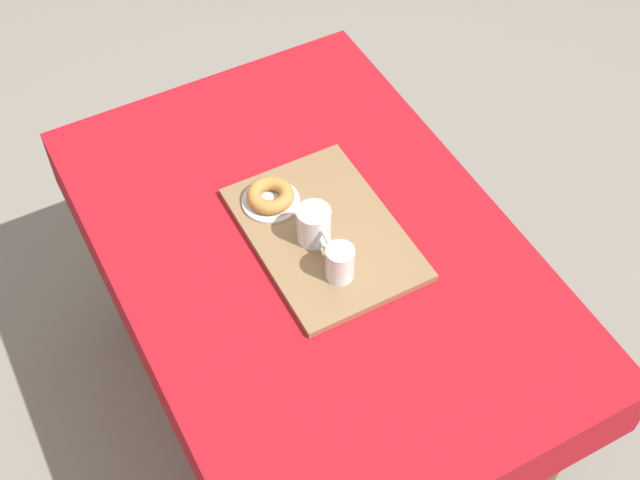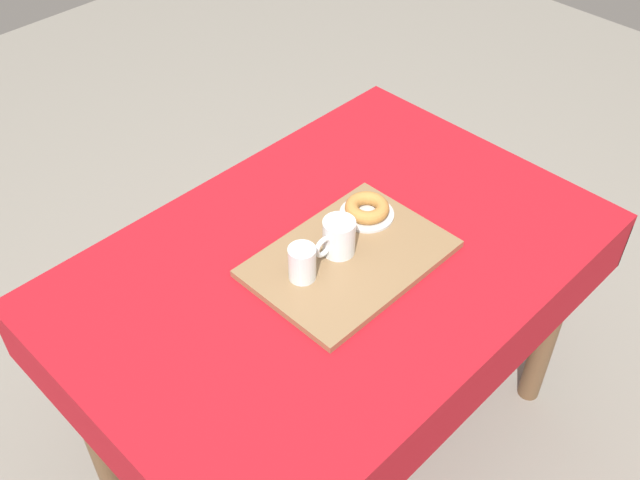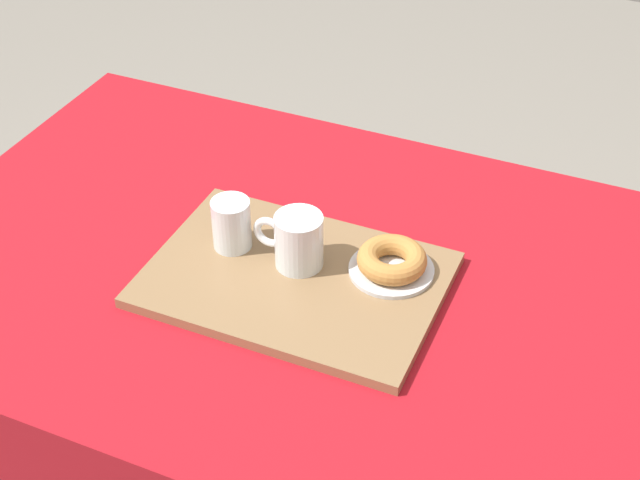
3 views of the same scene
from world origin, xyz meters
name	(u,v)px [view 2 (image 2 of 3)]	position (x,y,z in m)	size (l,w,h in m)	color
ground_plane	(330,433)	(0.00, 0.00, 0.00)	(6.00, 6.00, 0.00)	gray
dining_table	(332,289)	(0.00, 0.00, 0.62)	(1.26, 0.85, 0.73)	#A8141E
serving_tray	(349,258)	(-0.02, 0.04, 0.74)	(0.44, 0.31, 0.02)	olive
tea_mug_left	(338,238)	(-0.01, 0.01, 0.79)	(0.11, 0.07, 0.09)	white
water_glass_near	(302,264)	(0.10, 0.01, 0.78)	(0.06, 0.06, 0.08)	white
donut_plate_left	(367,214)	(-0.15, -0.03, 0.75)	(0.13, 0.13, 0.01)	silver
sugar_donut_left	(367,208)	(-0.15, -0.03, 0.77)	(0.11, 0.11, 0.03)	#BC7F3D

